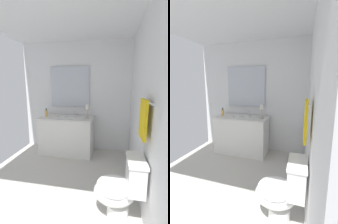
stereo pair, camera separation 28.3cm
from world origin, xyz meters
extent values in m
cube|color=beige|center=(0.00, 0.00, -0.01)|extent=(2.81, 2.50, 0.02)
cube|color=white|center=(0.00, 1.25, 1.23)|extent=(2.81, 0.04, 2.45)
cube|color=white|center=(-1.41, 0.00, 1.23)|extent=(0.04, 2.50, 2.45)
cube|color=white|center=(0.00, 0.00, 2.46)|extent=(2.81, 2.50, 0.02)
cube|color=white|center=(-1.08, -0.13, 0.39)|extent=(0.55, 1.13, 0.79)
cube|color=silver|center=(-1.08, -0.13, 0.80)|extent=(0.58, 1.16, 0.03)
sphere|color=black|center=(-1.18, -0.71, 0.43)|extent=(0.02, 0.02, 0.02)
sphere|color=black|center=(-0.98, -0.71, 0.43)|extent=(0.02, 0.02, 0.02)
ellipsoid|color=white|center=(-1.08, -0.13, 0.77)|extent=(0.38, 0.30, 0.11)
torus|color=white|center=(-1.08, -0.13, 0.82)|extent=(0.40, 0.40, 0.02)
cylinder|color=silver|center=(-1.08, 0.06, 0.89)|extent=(0.02, 0.02, 0.14)
cube|color=silver|center=(-1.36, -0.13, 1.47)|extent=(0.02, 0.90, 0.89)
cylinder|color=#B7B2A5|center=(-1.03, 0.33, 0.82)|extent=(0.09, 0.09, 0.01)
cylinder|color=#B7B2A5|center=(-1.03, 0.33, 0.91)|extent=(0.04, 0.04, 0.18)
cylinder|color=#B7B2A5|center=(-1.03, 0.33, 1.01)|extent=(0.08, 0.08, 0.01)
cylinder|color=white|center=(-1.03, 0.33, 1.06)|extent=(0.06, 0.06, 0.10)
cylinder|color=#E5B259|center=(-1.06, -0.59, 0.89)|extent=(0.06, 0.06, 0.14)
cylinder|color=black|center=(-1.06, -0.59, 0.98)|extent=(0.02, 0.02, 0.04)
cylinder|color=white|center=(0.43, 0.95, 0.09)|extent=(0.24, 0.24, 0.18)
ellipsoid|color=white|center=(0.43, 0.90, 0.32)|extent=(0.38, 0.46, 0.24)
cylinder|color=white|center=(0.43, 0.90, 0.40)|extent=(0.39, 0.39, 0.03)
cube|color=white|center=(0.43, 1.12, 0.56)|extent=(0.36, 0.17, 0.32)
cube|color=white|center=(0.43, 1.12, 0.73)|extent=(0.38, 0.19, 0.03)
cylinder|color=silver|center=(0.36, 1.19, 1.35)|extent=(0.60, 0.02, 0.02)
cube|color=yellow|center=(0.36, 1.17, 1.17)|extent=(0.28, 0.03, 0.41)
camera|label=1|loc=(1.97, 0.86, 1.52)|focal=24.10mm
camera|label=2|loc=(1.90, 1.14, 1.52)|focal=24.10mm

